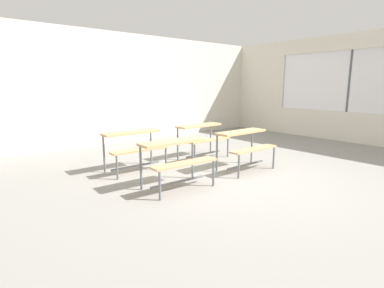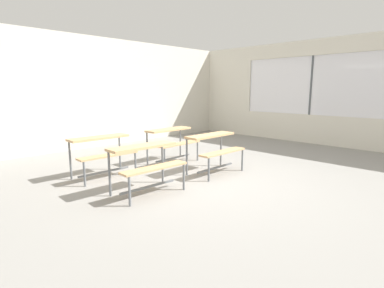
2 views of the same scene
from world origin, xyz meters
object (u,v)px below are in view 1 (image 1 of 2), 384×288
desk_bench_r0c0 (177,153)px  desk_bench_r1c0 (134,141)px  desk_bench_r0c1 (245,141)px  desk_bench_r1c1 (203,133)px

desk_bench_r0c0 → desk_bench_r1c0: 1.27m
desk_bench_r1c0 → desk_bench_r0c1: bearing=-36.5°
desk_bench_r0c1 → desk_bench_r1c1: same height
desk_bench_r1c0 → desk_bench_r0c0: bearing=-86.8°
desk_bench_r0c0 → desk_bench_r0c1: bearing=1.8°
desk_bench_r1c1 → desk_bench_r1c0: bearing=175.9°
desk_bench_r0c1 → desk_bench_r1c1: size_ratio=0.99×
desk_bench_r0c0 → desk_bench_r0c1: size_ratio=1.02×
desk_bench_r0c1 → desk_bench_r1c0: (-1.65, 1.27, 0.00)m
desk_bench_r0c1 → desk_bench_r1c1: bearing=90.9°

